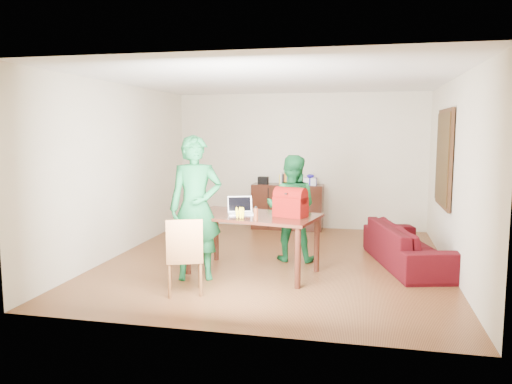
% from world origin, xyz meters
% --- Properties ---
extents(room, '(5.20, 5.70, 2.90)m').
position_xyz_m(room, '(0.01, 0.13, 1.31)').
color(room, '#442011').
rests_on(room, ground).
extents(table, '(1.91, 1.30, 0.82)m').
position_xyz_m(table, '(-0.20, -0.67, 0.71)').
color(table, black).
rests_on(table, ground).
extents(chair, '(0.54, 0.53, 0.94)m').
position_xyz_m(chair, '(-0.81, -1.70, 0.27)').
color(chair, brown).
rests_on(chair, ground).
extents(person_near, '(0.81, 0.66, 1.91)m').
position_xyz_m(person_near, '(-0.88, -1.08, 0.95)').
color(person_near, '#145B2C').
rests_on(person_near, ground).
extents(person_far, '(0.79, 0.63, 1.61)m').
position_xyz_m(person_far, '(0.22, 0.14, 0.80)').
color(person_far, '#166530').
rests_on(person_far, ground).
extents(laptop, '(0.40, 0.34, 0.24)m').
position_xyz_m(laptop, '(-0.36, -0.69, 0.86)').
color(laptop, white).
rests_on(laptop, table).
extents(bananas, '(0.19, 0.16, 0.06)m').
position_xyz_m(bananas, '(-0.29, -1.00, 0.85)').
color(bananas, yellow).
rests_on(bananas, table).
extents(bottle, '(0.08, 0.08, 0.18)m').
position_xyz_m(bottle, '(-0.07, -1.07, 0.91)').
color(bottle, '#5C2915').
rests_on(bottle, table).
extents(red_bag, '(0.48, 0.38, 0.31)m').
position_xyz_m(red_bag, '(0.33, -0.70, 0.98)').
color(red_bag, maroon).
rests_on(red_bag, table).
extents(sofa, '(1.31, 2.20, 0.60)m').
position_xyz_m(sofa, '(1.95, 0.18, 0.30)').
color(sofa, '#38070E').
rests_on(sofa, ground).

